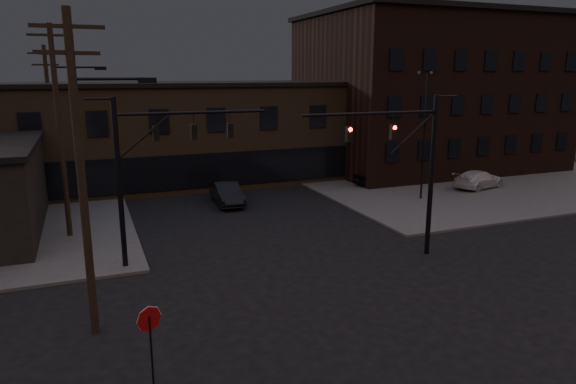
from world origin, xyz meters
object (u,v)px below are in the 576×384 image
object	(u,v)px
traffic_signal_near	(413,159)
stop_sign	(150,327)
car_crossing	(227,193)
parked_car_lot_b	(479,179)
traffic_signal_far	(147,162)
parked_car_lot_a	(375,176)

from	to	relation	value
traffic_signal_near	stop_sign	size ratio (longest dim) A/B	3.23
traffic_signal_near	car_crossing	bearing A→B (deg)	112.62
stop_sign	parked_car_lot_b	world-z (taller)	stop_sign
parked_car_lot_b	car_crossing	size ratio (longest dim) A/B	1.01
traffic_signal_far	parked_car_lot_b	xyz separation A→B (m)	(26.10, 7.26, -4.17)
car_crossing	stop_sign	bearing A→B (deg)	-108.62
traffic_signal_near	car_crossing	size ratio (longest dim) A/B	1.70
traffic_signal_far	car_crossing	xyz separation A→B (m)	(6.38, 10.17, -4.24)
traffic_signal_near	parked_car_lot_b	world-z (taller)	traffic_signal_near
traffic_signal_far	parked_car_lot_a	size ratio (longest dim) A/B	1.98
stop_sign	parked_car_lot_b	distance (m)	32.38
stop_sign	traffic_signal_near	bearing A→B (deg)	25.90
traffic_signal_near	stop_sign	world-z (taller)	traffic_signal_near
traffic_signal_far	stop_sign	xyz separation A→B (m)	(-1.28, -9.99, -3.17)
parked_car_lot_a	parked_car_lot_b	size ratio (longest dim) A/B	0.85
stop_sign	car_crossing	distance (m)	21.58
stop_sign	car_crossing	xyz separation A→B (m)	(7.66, 20.15, -1.07)
traffic_signal_far	parked_car_lot_b	bearing A→B (deg)	15.55
stop_sign	traffic_signal_far	bearing A→B (deg)	82.68
traffic_signal_far	parked_car_lot_b	distance (m)	27.41
traffic_signal_near	parked_car_lot_b	size ratio (longest dim) A/B	1.67
traffic_signal_near	parked_car_lot_a	world-z (taller)	traffic_signal_near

